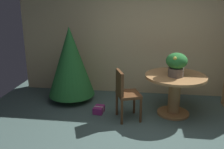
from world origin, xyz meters
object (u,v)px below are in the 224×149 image
Objects in this scene: round_dining_table at (175,88)px; flower_vase at (176,63)px; holiday_tree at (70,62)px; wooden_chair_left at (125,92)px; gift_box_purple at (99,110)px.

round_dining_table is 0.49m from flower_vase.
holiday_tree is (-2.08, 0.48, -0.15)m from flower_vase.
wooden_chair_left is (-0.88, -0.26, -0.49)m from flower_vase.
round_dining_table is 1.48m from gift_box_purple.
wooden_chair_left reaches higher than gift_box_purple.
wooden_chair_left is 0.71m from gift_box_purple.
round_dining_table reaches higher than gift_box_purple.
flower_vase reaches higher than gift_box_purple.
flower_vase is 2.14m from holiday_tree.
flower_vase is 1.62× the size of gift_box_purple.
wooden_chair_left is 3.46× the size of gift_box_purple.
round_dining_table is at bearing -11.10° from holiday_tree.
wooden_chair_left is 1.44m from holiday_tree.
holiday_tree is at bearing 168.90° from round_dining_table.
flower_vase is at bearing 16.36° from wooden_chair_left.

